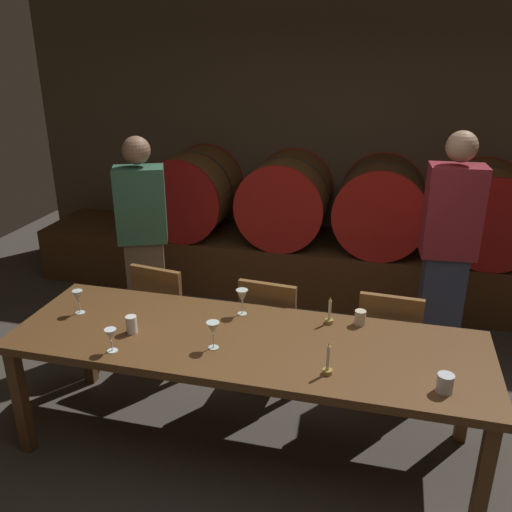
{
  "coord_description": "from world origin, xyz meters",
  "views": [
    {
      "loc": [
        0.52,
        -2.52,
        2.37
      ],
      "look_at": [
        -0.27,
        0.62,
        1.08
      ],
      "focal_mm": 37.97,
      "sensor_mm": 36.0,
      "label": 1
    }
  ],
  "objects_px": {
    "wine_barrel_center_right": "(381,205)",
    "wine_glass_center_right": "(213,329)",
    "wine_barrel_center_left": "(287,198)",
    "guest_right": "(447,254)",
    "guest_left": "(144,242)",
    "chair_center": "(271,328)",
    "candle_left": "(329,316)",
    "chair_right": "(388,342)",
    "wine_glass_far_right": "(242,297)",
    "dining_table": "(246,348)",
    "candle_right": "(328,365)",
    "cup_left": "(131,324)",
    "wine_barrel_far_left": "(193,192)",
    "wine_barrel_far_right": "(488,212)",
    "wine_glass_center_left": "(111,336)",
    "cup_center": "(360,318)",
    "cup_right": "(445,383)",
    "chair_left": "(166,311)",
    "wine_glass_far_left": "(78,298)"
  },
  "relations": [
    {
      "from": "candle_left",
      "to": "wine_glass_center_left",
      "type": "height_order",
      "value": "candle_left"
    },
    {
      "from": "guest_right",
      "to": "wine_glass_far_right",
      "type": "bearing_deg",
      "value": 31.72
    },
    {
      "from": "chair_right",
      "to": "wine_glass_far_right",
      "type": "distance_m",
      "value": 1.06
    },
    {
      "from": "candle_left",
      "to": "wine_glass_center_right",
      "type": "bearing_deg",
      "value": -143.09
    },
    {
      "from": "wine_glass_center_left",
      "to": "cup_center",
      "type": "height_order",
      "value": "wine_glass_center_left"
    },
    {
      "from": "wine_barrel_far_left",
      "to": "cup_left",
      "type": "distance_m",
      "value": 2.53
    },
    {
      "from": "wine_glass_center_right",
      "to": "wine_barrel_center_left",
      "type": "bearing_deg",
      "value": 91.91
    },
    {
      "from": "wine_glass_far_right",
      "to": "guest_left",
      "type": "bearing_deg",
      "value": 143.37
    },
    {
      "from": "guest_left",
      "to": "cup_left",
      "type": "relative_size",
      "value": 16.17
    },
    {
      "from": "wine_barrel_center_right",
      "to": "wine_glass_center_right",
      "type": "xyz_separation_m",
      "value": [
        -0.82,
        -2.52,
        -0.06
      ]
    },
    {
      "from": "guest_right",
      "to": "cup_left",
      "type": "height_order",
      "value": "guest_right"
    },
    {
      "from": "wine_barrel_far_right",
      "to": "candle_left",
      "type": "relative_size",
      "value": 4.95
    },
    {
      "from": "chair_right",
      "to": "candle_left",
      "type": "distance_m",
      "value": 0.59
    },
    {
      "from": "wine_glass_far_right",
      "to": "wine_barrel_center_left",
      "type": "bearing_deg",
      "value": 93.61
    },
    {
      "from": "wine_barrel_center_right",
      "to": "chair_right",
      "type": "relative_size",
      "value": 1.0
    },
    {
      "from": "candle_left",
      "to": "wine_glass_center_right",
      "type": "height_order",
      "value": "candle_left"
    },
    {
      "from": "chair_left",
      "to": "wine_barrel_far_left",
      "type": "bearing_deg",
      "value": -68.48
    },
    {
      "from": "guest_right",
      "to": "cup_left",
      "type": "relative_size",
      "value": 17.13
    },
    {
      "from": "wine_barrel_far_left",
      "to": "guest_right",
      "type": "height_order",
      "value": "guest_right"
    },
    {
      "from": "wine_barrel_center_left",
      "to": "chair_left",
      "type": "relative_size",
      "value": 1.0
    },
    {
      "from": "wine_barrel_far_right",
      "to": "cup_left",
      "type": "xyz_separation_m",
      "value": [
        -2.28,
        -2.47,
        -0.13
      ]
    },
    {
      "from": "candle_right",
      "to": "candle_left",
      "type": "bearing_deg",
      "value": 96.08
    },
    {
      "from": "chair_right",
      "to": "cup_center",
      "type": "bearing_deg",
      "value": 61.66
    },
    {
      "from": "wine_glass_far_right",
      "to": "wine_barrel_center_right",
      "type": "bearing_deg",
      "value": 69.79
    },
    {
      "from": "cup_center",
      "to": "candle_right",
      "type": "bearing_deg",
      "value": -102.29
    },
    {
      "from": "guest_left",
      "to": "cup_left",
      "type": "xyz_separation_m",
      "value": [
        0.45,
        -1.15,
        -0.07
      ]
    },
    {
      "from": "dining_table",
      "to": "wine_glass_center_left",
      "type": "relative_size",
      "value": 20.04
    },
    {
      "from": "guest_left",
      "to": "chair_center",
      "type": "bearing_deg",
      "value": 137.34
    },
    {
      "from": "wine_barrel_center_right",
      "to": "candle_right",
      "type": "relative_size",
      "value": 4.67
    },
    {
      "from": "guest_left",
      "to": "candle_left",
      "type": "xyz_separation_m",
      "value": [
        1.57,
        -0.75,
        -0.07
      ]
    },
    {
      "from": "wine_barrel_far_left",
      "to": "wine_barrel_far_right",
      "type": "bearing_deg",
      "value": 0.0
    },
    {
      "from": "wine_barrel_far_left",
      "to": "wine_glass_center_left",
      "type": "distance_m",
      "value": 2.74
    },
    {
      "from": "guest_left",
      "to": "candle_right",
      "type": "relative_size",
      "value": 9.12
    },
    {
      "from": "candle_left",
      "to": "cup_center",
      "type": "xyz_separation_m",
      "value": [
        0.18,
        0.03,
        -0.0
      ]
    },
    {
      "from": "wine_barrel_far_left",
      "to": "wine_barrel_center_right",
      "type": "height_order",
      "value": "same"
    },
    {
      "from": "dining_table",
      "to": "cup_right",
      "type": "xyz_separation_m",
      "value": [
        1.08,
        -0.25,
        0.11
      ]
    },
    {
      "from": "wine_barrel_center_left",
      "to": "guest_right",
      "type": "relative_size",
      "value": 0.48
    },
    {
      "from": "wine_glass_far_left",
      "to": "wine_barrel_far_left",
      "type": "bearing_deg",
      "value": 92.26
    },
    {
      "from": "chair_right",
      "to": "cup_left",
      "type": "xyz_separation_m",
      "value": [
        -1.49,
        -0.74,
        0.33
      ]
    },
    {
      "from": "chair_right",
      "to": "candle_right",
      "type": "distance_m",
      "value": 0.99
    },
    {
      "from": "candle_right",
      "to": "cup_right",
      "type": "bearing_deg",
      "value": -1.09
    },
    {
      "from": "guest_left",
      "to": "wine_glass_far_right",
      "type": "distance_m",
      "value": 1.28
    },
    {
      "from": "wine_barrel_center_right",
      "to": "cup_right",
      "type": "distance_m",
      "value": 2.66
    },
    {
      "from": "candle_left",
      "to": "wine_glass_center_left",
      "type": "xyz_separation_m",
      "value": [
        -1.13,
        -0.62,
        0.05
      ]
    },
    {
      "from": "cup_right",
      "to": "wine_glass_far_right",
      "type": "bearing_deg",
      "value": 155.51
    },
    {
      "from": "dining_table",
      "to": "candle_right",
      "type": "bearing_deg",
      "value": -25.53
    },
    {
      "from": "candle_left",
      "to": "cup_left",
      "type": "height_order",
      "value": "candle_left"
    },
    {
      "from": "cup_left",
      "to": "cup_center",
      "type": "distance_m",
      "value": 1.37
    },
    {
      "from": "wine_barrel_far_right",
      "to": "wine_glass_center_left",
      "type": "distance_m",
      "value": 3.54
    },
    {
      "from": "wine_barrel_far_left",
      "to": "cup_left",
      "type": "relative_size",
      "value": 8.28
    }
  ]
}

